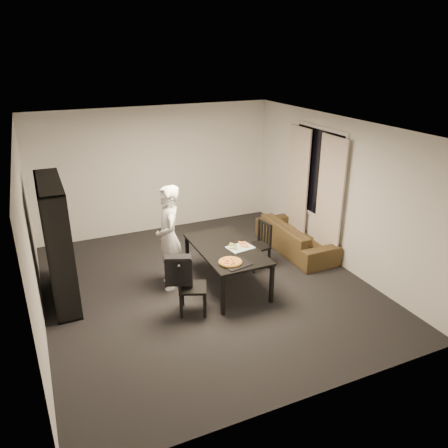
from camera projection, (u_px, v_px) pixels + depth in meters
name	position (u px, v px, depth m)	size (l,w,h in m)	color
room	(205.00, 213.00, 6.70)	(5.01, 5.51, 2.61)	black
window_pane	(318.00, 173.00, 8.07)	(0.02, 1.40, 1.60)	black
window_frame	(318.00, 173.00, 8.07)	(0.03, 1.52, 1.72)	white
curtain_left	(330.00, 200.00, 7.73)	(0.03, 0.70, 2.25)	beige
curtain_right	(297.00, 184.00, 8.61)	(0.03, 0.70, 2.25)	beige
bookshelf	(57.00, 242.00, 6.53)	(0.35, 1.50, 1.90)	black
dining_table	(227.00, 251.00, 7.01)	(0.90, 1.62, 0.68)	black
chair_left	(187.00, 283.00, 6.33)	(0.51, 0.51, 0.85)	black
chair_right	(260.00, 242.00, 7.70)	(0.44, 0.44, 0.83)	black
draped_jacket	(179.00, 270.00, 6.25)	(0.41, 0.29, 0.47)	black
person	(169.00, 238.00, 6.90)	(0.63, 0.41, 1.72)	white
baking_tray	(236.00, 264.00, 6.46)	(0.40, 0.32, 0.01)	black
pepperoni_pizza	(230.00, 262.00, 6.47)	(0.35, 0.35, 0.03)	olive
kitchen_towel	(240.00, 247.00, 6.99)	(0.40, 0.30, 0.01)	silver
pizza_slices	(238.00, 245.00, 7.04)	(0.37, 0.31, 0.01)	#B66D39
sofa	(296.00, 237.00, 8.38)	(1.90, 0.74, 0.55)	#43321A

